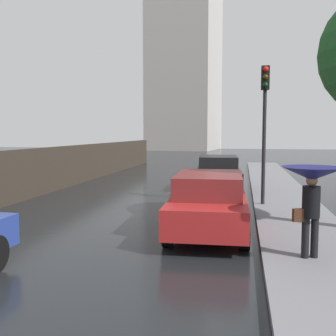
# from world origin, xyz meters

# --- Properties ---
(car_red_mid_road) EXTENTS (1.98, 4.63, 1.48)m
(car_red_mid_road) POSITION_xyz_m (2.80, 8.01, 0.77)
(car_red_mid_road) COLOR maroon
(car_red_mid_road) RESTS_ON ground
(car_black_far_ahead) EXTENTS (2.11, 4.59, 1.50)m
(car_black_far_ahead) POSITION_xyz_m (2.61, 14.83, 0.78)
(car_black_far_ahead) COLOR black
(car_black_far_ahead) RESTS_ON ground
(pedestrian_with_umbrella_near) EXTENTS (1.12, 1.12, 1.71)m
(pedestrian_with_umbrella_near) POSITION_xyz_m (4.87, 5.84, 1.55)
(pedestrian_with_umbrella_near) COLOR black
(pedestrian_with_umbrella_near) RESTS_ON sidewalk_strip
(traffic_light) EXTENTS (0.26, 0.39, 4.46)m
(traffic_light) POSITION_xyz_m (4.28, 11.44, 3.23)
(traffic_light) COLOR black
(traffic_light) RESTS_ON sidewalk_strip
(distant_tower) EXTENTS (10.19, 11.65, 35.20)m
(distant_tower) POSITION_xyz_m (-4.84, 56.29, 15.73)
(distant_tower) COLOR #9E9993
(distant_tower) RESTS_ON ground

